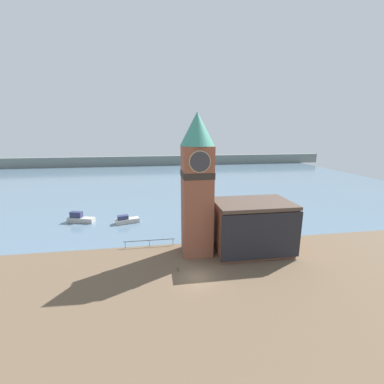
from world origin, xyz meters
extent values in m
plane|color=brown|center=(0.00, 0.00, 0.00)|extent=(160.00, 160.00, 0.00)
cube|color=slate|center=(0.00, 70.37, 0.00)|extent=(160.00, 120.00, 0.00)
cube|color=slate|center=(0.00, 110.37, 2.50)|extent=(180.00, 3.00, 5.00)
cube|color=#333338|center=(-6.13, 10.12, 1.05)|extent=(8.21, 0.08, 0.08)
cylinder|color=#333338|center=(-9.93, 10.12, 0.53)|extent=(0.07, 0.07, 1.05)
cylinder|color=#333338|center=(-6.13, 10.12, 0.53)|extent=(0.07, 0.07, 1.05)
cylinder|color=#333338|center=(-2.32, 10.12, 0.53)|extent=(0.07, 0.07, 1.05)
cube|color=brown|center=(1.10, 7.01, 8.10)|extent=(4.25, 4.25, 16.20)
cube|color=#2D2823|center=(1.10, 7.01, 12.17)|extent=(4.37, 4.37, 0.90)
cylinder|color=tan|center=(1.10, 4.82, 14.23)|extent=(3.00, 0.12, 3.00)
cylinder|color=#333338|center=(1.10, 4.74, 14.23)|extent=(2.73, 0.12, 2.73)
cylinder|color=tan|center=(3.29, 7.01, 14.23)|extent=(0.12, 3.00, 3.00)
cylinder|color=#333338|center=(3.37, 7.01, 14.23)|extent=(0.12, 2.73, 2.73)
cone|color=teal|center=(1.10, 7.01, 18.52)|extent=(4.89, 4.89, 4.64)
cube|color=brown|center=(9.59, 6.42, 3.69)|extent=(11.14, 7.31, 7.39)
cube|color=#4C3D33|center=(9.59, 6.42, 7.64)|extent=(11.54, 7.71, 0.50)
cube|color=#232328|center=(9.59, 2.62, 3.84)|extent=(11.64, 0.30, 6.80)
cube|color=#B7B2A8|center=(-10.62, 21.88, 0.44)|extent=(4.96, 2.87, 0.89)
cube|color=navy|center=(-11.43, 21.65, 1.28)|extent=(2.30, 1.69, 0.79)
cube|color=#B7B2A8|center=(-20.01, 23.80, 0.48)|extent=(5.62, 3.08, 0.96)
cube|color=navy|center=(-20.94, 24.08, 1.56)|extent=(2.59, 1.75, 1.20)
cylinder|color=brown|center=(-2.29, 1.93, 0.29)|extent=(0.29, 0.29, 0.59)
sphere|color=brown|center=(-2.29, 1.93, 0.59)|extent=(0.31, 0.31, 0.31)
camera|label=1|loc=(-5.17, -28.83, 18.30)|focal=24.00mm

